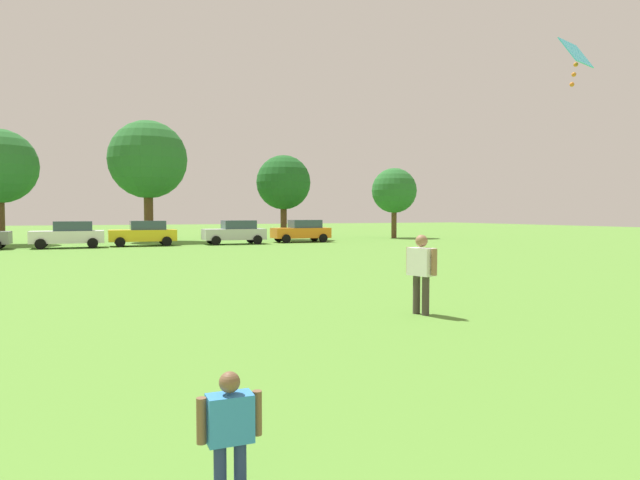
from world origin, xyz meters
name	(u,v)px	position (x,y,z in m)	size (l,w,h in m)	color
ground_plane	(72,257)	(0.00, 30.00, 0.00)	(160.00, 160.00, 0.00)	#568C33
child_kite_flyer	(230,428)	(1.85, 3.51, 0.61)	(0.49, 0.19, 1.03)	navy
adult_bystander	(421,267)	(7.48, 9.75, 1.02)	(0.47, 0.79, 1.72)	#3F3833
kite	(576,57)	(10.79, 8.83, 5.60)	(1.01, 0.71, 1.03)	#3FBFE5
parked_car_white_1	(69,234)	(-0.42, 37.92, 0.86)	(4.30, 2.02, 1.68)	white
parked_car_yellow_2	(144,233)	(4.14, 38.50, 0.86)	(4.30, 2.02, 1.68)	yellow
parked_car_silver_3	(235,232)	(10.30, 38.22, 0.86)	(4.30, 2.02, 1.68)	silver
parked_car_orange_4	(302,231)	(15.61, 38.97, 0.86)	(4.30, 2.02, 1.68)	orange
tree_center	(148,160)	(5.00, 44.38, 6.27)	(5.96, 5.96, 9.29)	brown
tree_right	(284,183)	(15.59, 43.20, 4.69)	(4.46, 4.46, 6.95)	brown
tree_far_right	(394,191)	(25.72, 42.70, 4.17)	(3.96, 3.96, 6.17)	brown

